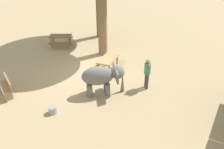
# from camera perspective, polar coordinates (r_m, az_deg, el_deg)

# --- Properties ---
(ground_plane) EXTENTS (60.00, 60.00, 0.00)m
(ground_plane) POSITION_cam_1_polar(r_m,az_deg,el_deg) (13.22, -4.54, 0.14)
(ground_plane) COLOR tan
(elephant) EXTENTS (1.90, 1.98, 1.45)m
(elephant) POSITION_cam_1_polar(r_m,az_deg,el_deg) (11.08, -2.36, -0.53)
(elephant) COLOR slate
(elephant) RESTS_ON ground_plane
(person_handler) EXTENTS (0.40, 0.37, 1.62)m
(person_handler) POSITION_cam_1_polar(r_m,az_deg,el_deg) (11.60, 8.60, 0.75)
(person_handler) COLOR #3F3833
(person_handler) RESTS_ON ground_plane
(wooden_bench) EXTENTS (0.98, 1.43, 0.88)m
(wooden_bench) POSITION_cam_1_polar(r_m,az_deg,el_deg) (12.28, -24.34, -2.60)
(wooden_bench) COLOR #9E7A51
(wooden_bench) RESTS_ON ground_plane
(picnic_table_near) EXTENTS (1.71, 1.69, 0.78)m
(picnic_table_near) POSITION_cam_1_polar(r_m,az_deg,el_deg) (13.26, -0.95, 3.19)
(picnic_table_near) COLOR #9E7A51
(picnic_table_near) RESTS_ON ground_plane
(picnic_table_far) EXTENTS (2.04, 2.04, 0.78)m
(picnic_table_far) POSITION_cam_1_polar(r_m,az_deg,el_deg) (17.05, -12.40, 8.64)
(picnic_table_far) COLOR brown
(picnic_table_far) RESTS_ON ground_plane
(feed_bucket) EXTENTS (0.36, 0.36, 0.32)m
(feed_bucket) POSITION_cam_1_polar(r_m,az_deg,el_deg) (10.52, -14.27, -8.36)
(feed_bucket) COLOR gray
(feed_bucket) RESTS_ON ground_plane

